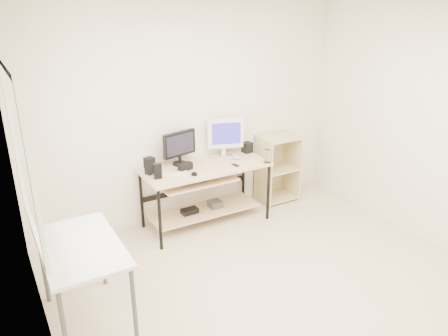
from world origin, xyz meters
TOP-DOWN VIEW (x-y plane):
  - room at (-0.14, 0.04)m, footprint 4.01×4.01m
  - desk at (-0.03, 1.66)m, footprint 1.50×0.65m
  - side_table at (-1.68, 0.60)m, footprint 0.60×1.00m
  - shelf_unit at (1.15, 1.82)m, footprint 0.50×0.40m
  - black_monitor at (-0.23, 1.85)m, footprint 0.44×0.18m
  - white_imac at (0.39, 1.86)m, footprint 0.43×0.19m
  - keyboard at (-0.46, 1.62)m, footprint 0.40×0.24m
  - mouse at (0.44, 1.68)m, footprint 0.10×0.13m
  - center_speaker at (-0.26, 1.65)m, footprint 0.18×0.11m
  - speaker_left at (-0.65, 1.75)m, footprint 0.12×0.12m
  - speaker_right at (0.69, 1.82)m, footprint 0.13×0.13m
  - audio_controller at (-0.62, 1.58)m, footprint 0.09×0.07m
  - volume_puck at (-0.24, 1.46)m, footprint 0.07×0.07m
  - smartphone at (0.31, 1.50)m, footprint 0.06×0.10m
  - coaster at (0.69, 1.39)m, footprint 0.12×0.12m
  - drinking_glass at (0.69, 1.39)m, footprint 0.09×0.09m

SIDE VIEW (x-z plane):
  - shelf_unit at x=1.15m, z-range 0.00..0.90m
  - desk at x=-0.03m, z-range 0.16..0.91m
  - side_table at x=-1.68m, z-range 0.30..1.05m
  - coaster at x=0.69m, z-range 0.75..0.76m
  - smartphone at x=0.31m, z-range 0.75..0.76m
  - keyboard at x=-0.46m, z-range 0.75..0.76m
  - volume_puck at x=-0.24m, z-range 0.75..0.78m
  - mouse at x=0.44m, z-range 0.75..0.79m
  - center_speaker at x=-0.26m, z-range 0.75..0.83m
  - speaker_right at x=0.69m, z-range 0.75..0.88m
  - drinking_glass at x=0.69m, z-range 0.76..0.91m
  - audio_controller at x=-0.62m, z-range 0.75..0.92m
  - speaker_left at x=-0.65m, z-range 0.75..0.95m
  - black_monitor at x=-0.23m, z-range 0.78..1.18m
  - white_imac at x=0.39m, z-range 0.79..1.26m
  - room at x=-0.14m, z-range 0.01..2.63m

